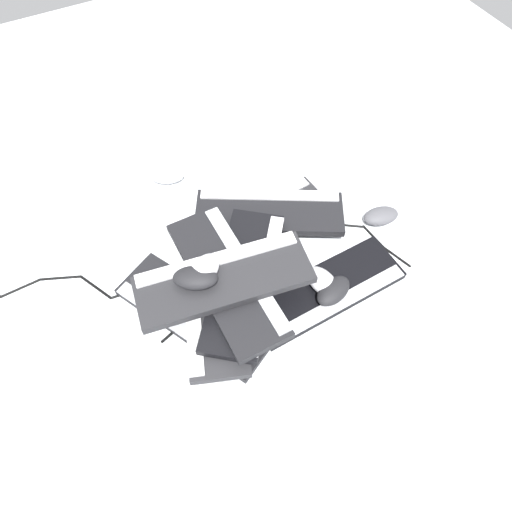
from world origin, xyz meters
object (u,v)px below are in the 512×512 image
keyboard_1 (327,291)px  keyboard_6 (227,277)px  keyboard_5 (269,212)px  keyboard_0 (194,314)px  keyboard_4 (245,280)px  mouse_1 (333,291)px  mouse_5 (381,216)px  keyboard_3 (213,299)px  keyboard_2 (260,223)px  mouse_3 (203,271)px  mouse_4 (323,282)px  keyboard_7 (224,279)px  mouse_0 (195,278)px  mouse_2 (167,175)px

keyboard_1 → keyboard_6: (0.24, -0.12, 0.09)m
keyboard_1 → keyboard_5: 0.30m
keyboard_0 → keyboard_4: (-0.15, 0.00, 0.06)m
keyboard_4 → mouse_1: 0.24m
mouse_1 → mouse_5: size_ratio=1.00×
keyboard_3 → mouse_5: keyboard_3 is taller
keyboard_5 → keyboard_2: bearing=9.3°
mouse_3 → mouse_4: 0.33m
keyboard_7 → mouse_0: (0.07, -0.01, 0.04)m
mouse_1 → mouse_0: bearing=140.1°
mouse_4 → keyboard_1: bearing=-153.6°
mouse_1 → mouse_3: mouse_3 is taller
keyboard_3 → mouse_2: size_ratio=4.22×
keyboard_4 → keyboard_6: size_ratio=0.99×
keyboard_2 → mouse_0: mouse_0 is taller
mouse_0 → mouse_5: bearing=-149.0°
keyboard_3 → mouse_4: mouse_4 is taller
mouse_0 → mouse_5: 0.63m
keyboard_0 → keyboard_6: size_ratio=1.04×
keyboard_6 → mouse_5: size_ratio=4.01×
keyboard_6 → mouse_3: (0.06, -0.01, 0.07)m
keyboard_7 → mouse_1: (-0.26, 0.12, -0.08)m
mouse_1 → keyboard_6: bearing=133.3°
keyboard_1 → mouse_5: mouse_5 is taller
keyboard_5 → mouse_3: mouse_3 is taller
keyboard_2 → keyboard_6: (0.19, 0.17, 0.09)m
keyboard_3 → keyboard_6: size_ratio=1.05×
keyboard_5 → mouse_4: (-0.01, 0.28, 0.01)m
keyboard_2 → keyboard_5: keyboard_5 is taller
keyboard_2 → keyboard_4: bearing=52.3°
keyboard_1 → mouse_3: 0.36m
mouse_4 → keyboard_4: bearing=54.6°
keyboard_0 → mouse_1: mouse_1 is taller
keyboard_5 → mouse_1: 0.32m
keyboard_1 → mouse_0: bearing=-19.3°
keyboard_1 → keyboard_7: keyboard_7 is taller
keyboard_3 → mouse_3: size_ratio=4.22×
keyboard_3 → mouse_4: 0.30m
mouse_0 → mouse_3: bearing=-130.7°
keyboard_5 → keyboard_6: 0.29m
keyboard_1 → keyboard_5: (0.02, -0.30, 0.03)m
keyboard_0 → mouse_3: (-0.05, -0.02, 0.16)m
keyboard_5 → mouse_5: 0.34m
keyboard_2 → keyboard_7: 0.30m
keyboard_4 → mouse_3: size_ratio=3.99×
mouse_1 → mouse_4: same height
keyboard_4 → mouse_0: (0.13, -0.01, 0.10)m
mouse_0 → keyboard_0: bearing=48.7°
keyboard_6 → mouse_2: size_ratio=4.01×
mouse_2 → mouse_3: mouse_3 is taller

